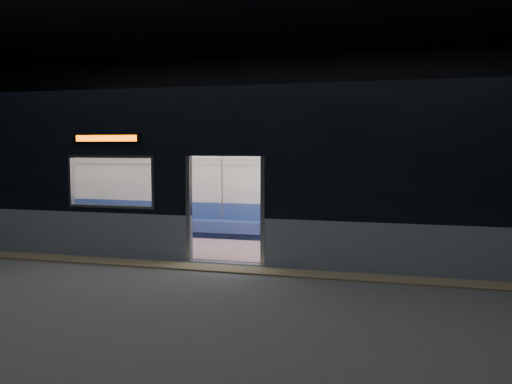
% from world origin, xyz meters
% --- Properties ---
extents(station_floor, '(24.00, 14.00, 0.01)m').
position_xyz_m(station_floor, '(0.00, 0.00, -0.01)').
color(station_floor, '#47494C').
rests_on(station_floor, ground).
extents(station_envelope, '(24.00, 14.00, 5.00)m').
position_xyz_m(station_envelope, '(0.00, 0.00, 3.66)').
color(station_envelope, black).
rests_on(station_envelope, station_floor).
extents(tactile_strip, '(22.80, 0.50, 0.03)m').
position_xyz_m(tactile_strip, '(0.00, 0.55, 0.01)').
color(tactile_strip, '#8C7F59').
rests_on(tactile_strip, station_floor).
extents(metro_car, '(18.00, 3.04, 3.35)m').
position_xyz_m(metro_car, '(-0.00, 2.54, 1.85)').
color(metro_car, gray).
rests_on(metro_car, station_floor).
extents(passenger, '(0.46, 0.73, 1.40)m').
position_xyz_m(passenger, '(4.80, 3.55, 0.81)').
color(passenger, black).
rests_on(passenger, metro_car).
extents(handbag, '(0.32, 0.28, 0.16)m').
position_xyz_m(handbag, '(4.85, 3.32, 0.69)').
color(handbag, black).
rests_on(handbag, passenger).
extents(transit_map, '(0.97, 0.03, 0.63)m').
position_xyz_m(transit_map, '(2.27, 3.85, 1.46)').
color(transit_map, white).
rests_on(transit_map, metro_car).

